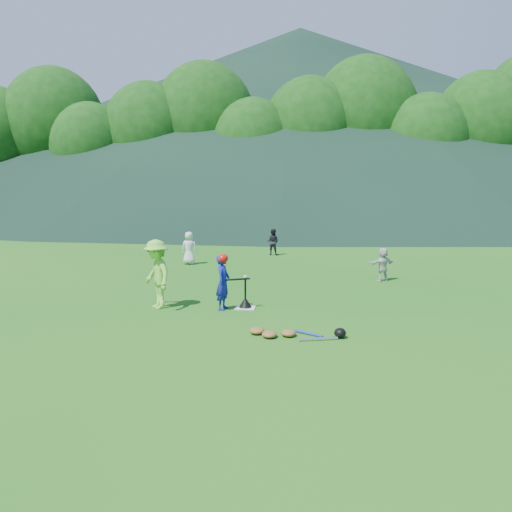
{
  "coord_description": "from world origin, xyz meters",
  "views": [
    {
      "loc": [
        1.36,
        -11.24,
        2.67
      ],
      "look_at": [
        0.0,
        2.5,
        0.9
      ],
      "focal_mm": 35.0,
      "sensor_mm": 36.0,
      "label": 1
    }
  ],
  "objects_px": {
    "adult_coach": "(157,274)",
    "fielder_d": "(383,264)",
    "home_plate": "(245,308)",
    "batter_child": "(223,282)",
    "batting_tee": "(245,303)",
    "fielder_a": "(189,248)",
    "fielder_b": "(273,242)",
    "equipment_pile": "(289,333)"
  },
  "relations": [
    {
      "from": "adult_coach",
      "to": "fielder_d",
      "type": "distance_m",
      "value": 7.1
    },
    {
      "from": "home_plate",
      "to": "adult_coach",
      "type": "distance_m",
      "value": 2.19
    },
    {
      "from": "batter_child",
      "to": "batting_tee",
      "type": "xyz_separation_m",
      "value": [
        0.49,
        0.18,
        -0.5
      ]
    },
    {
      "from": "batter_child",
      "to": "fielder_a",
      "type": "height_order",
      "value": "batter_child"
    },
    {
      "from": "batter_child",
      "to": "fielder_a",
      "type": "xyz_separation_m",
      "value": [
        -2.44,
        7.0,
        -0.02
      ]
    },
    {
      "from": "fielder_b",
      "to": "fielder_a",
      "type": "bearing_deg",
      "value": 61.11
    },
    {
      "from": "batter_child",
      "to": "equipment_pile",
      "type": "bearing_deg",
      "value": -132.48
    },
    {
      "from": "home_plate",
      "to": "adult_coach",
      "type": "relative_size",
      "value": 0.28
    },
    {
      "from": "adult_coach",
      "to": "batter_child",
      "type": "bearing_deg",
      "value": 52.46
    },
    {
      "from": "fielder_a",
      "to": "fielder_b",
      "type": "xyz_separation_m",
      "value": [
        2.91,
        3.08,
        -0.05
      ]
    },
    {
      "from": "batter_child",
      "to": "fielder_d",
      "type": "distance_m",
      "value": 5.9
    },
    {
      "from": "batter_child",
      "to": "home_plate",
      "type": "bearing_deg",
      "value": -60.3
    },
    {
      "from": "home_plate",
      "to": "fielder_b",
      "type": "relative_size",
      "value": 0.4
    },
    {
      "from": "fielder_d",
      "to": "batting_tee",
      "type": "xyz_separation_m",
      "value": [
        -3.71,
        -3.98,
        -0.38
      ]
    },
    {
      "from": "fielder_d",
      "to": "batting_tee",
      "type": "height_order",
      "value": "fielder_d"
    },
    {
      "from": "home_plate",
      "to": "batting_tee",
      "type": "distance_m",
      "value": 0.12
    },
    {
      "from": "adult_coach",
      "to": "fielder_d",
      "type": "xyz_separation_m",
      "value": [
        5.73,
        4.18,
        -0.29
      ]
    },
    {
      "from": "batting_tee",
      "to": "batter_child",
      "type": "bearing_deg",
      "value": -160.04
    },
    {
      "from": "home_plate",
      "to": "batting_tee",
      "type": "height_order",
      "value": "batting_tee"
    },
    {
      "from": "home_plate",
      "to": "batting_tee",
      "type": "xyz_separation_m",
      "value": [
        0.0,
        0.0,
        0.12
      ]
    },
    {
      "from": "home_plate",
      "to": "fielder_b",
      "type": "distance_m",
      "value": 9.92
    },
    {
      "from": "fielder_a",
      "to": "fielder_d",
      "type": "distance_m",
      "value": 7.22
    },
    {
      "from": "adult_coach",
      "to": "fielder_b",
      "type": "height_order",
      "value": "adult_coach"
    },
    {
      "from": "fielder_b",
      "to": "fielder_d",
      "type": "xyz_separation_m",
      "value": [
        3.72,
        -5.92,
        -0.06
      ]
    },
    {
      "from": "fielder_d",
      "to": "batting_tee",
      "type": "bearing_deg",
      "value": 15.34
    },
    {
      "from": "fielder_a",
      "to": "fielder_d",
      "type": "xyz_separation_m",
      "value": [
        6.63,
        -2.84,
        -0.1
      ]
    },
    {
      "from": "home_plate",
      "to": "fielder_a",
      "type": "bearing_deg",
      "value": 113.22
    },
    {
      "from": "batter_child",
      "to": "fielder_b",
      "type": "xyz_separation_m",
      "value": [
        0.47,
        10.08,
        -0.07
      ]
    },
    {
      "from": "batter_child",
      "to": "fielder_b",
      "type": "bearing_deg",
      "value": 7.05
    },
    {
      "from": "batter_child",
      "to": "fielder_d",
      "type": "xyz_separation_m",
      "value": [
        4.19,
        4.15,
        -0.12
      ]
    },
    {
      "from": "home_plate",
      "to": "equipment_pile",
      "type": "relative_size",
      "value": 0.25
    },
    {
      "from": "fielder_a",
      "to": "batter_child",
      "type": "bearing_deg",
      "value": 113.58
    },
    {
      "from": "batter_child",
      "to": "fielder_b",
      "type": "height_order",
      "value": "batter_child"
    },
    {
      "from": "batter_child",
      "to": "adult_coach",
      "type": "relative_size",
      "value": 0.79
    },
    {
      "from": "fielder_a",
      "to": "equipment_pile",
      "type": "bearing_deg",
      "value": 118.31
    },
    {
      "from": "home_plate",
      "to": "equipment_pile",
      "type": "xyz_separation_m",
      "value": [
        1.08,
        -2.2,
        0.06
      ]
    },
    {
      "from": "home_plate",
      "to": "fielder_b",
      "type": "xyz_separation_m",
      "value": [
        -0.01,
        9.9,
        0.55
      ]
    },
    {
      "from": "batter_child",
      "to": "fielder_d",
      "type": "relative_size",
      "value": 1.24
    },
    {
      "from": "home_plate",
      "to": "adult_coach",
      "type": "bearing_deg",
      "value": -174.3
    },
    {
      "from": "batter_child",
      "to": "adult_coach",
      "type": "bearing_deg",
      "value": 100.67
    },
    {
      "from": "adult_coach",
      "to": "fielder_d",
      "type": "height_order",
      "value": "adult_coach"
    },
    {
      "from": "fielder_a",
      "to": "equipment_pile",
      "type": "height_order",
      "value": "fielder_a"
    }
  ]
}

